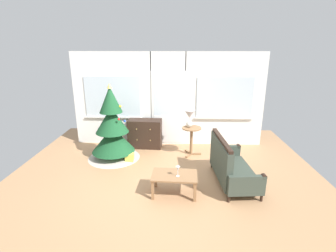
% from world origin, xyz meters
% --- Properties ---
extents(ground_plane, '(6.76, 6.76, 0.00)m').
position_xyz_m(ground_plane, '(0.00, 0.00, 0.00)').
color(ground_plane, '#AD7F56').
extents(back_wall_with_door, '(5.20, 0.14, 2.55)m').
position_xyz_m(back_wall_with_door, '(0.00, 2.08, 1.28)').
color(back_wall_with_door, white).
rests_on(back_wall_with_door, ground).
extents(christmas_tree, '(1.28, 1.28, 1.86)m').
position_xyz_m(christmas_tree, '(-1.32, 1.05, 0.70)').
color(christmas_tree, '#4C331E').
rests_on(christmas_tree, ground).
extents(dresser_cabinet, '(0.92, 0.48, 0.78)m').
position_xyz_m(dresser_cabinet, '(-0.63, 1.79, 0.39)').
color(dresser_cabinet, black).
rests_on(dresser_cabinet, ground).
extents(settee_sofa, '(0.83, 1.55, 0.96)m').
position_xyz_m(settee_sofa, '(1.31, -0.07, 0.38)').
color(settee_sofa, black).
rests_on(settee_sofa, ground).
extents(side_table, '(0.50, 0.48, 0.73)m').
position_xyz_m(side_table, '(0.62, 1.31, 0.51)').
color(side_table, '#8E6642').
rests_on(side_table, ground).
extents(table_lamp, '(0.28, 0.28, 0.44)m').
position_xyz_m(table_lamp, '(0.56, 1.35, 1.01)').
color(table_lamp, silver).
rests_on(table_lamp, side_table).
extents(coffee_table, '(0.86, 0.56, 0.40)m').
position_xyz_m(coffee_table, '(0.21, -0.54, 0.34)').
color(coffee_table, '#8E6642').
rests_on(coffee_table, ground).
extents(wine_glass, '(0.08, 0.08, 0.20)m').
position_xyz_m(wine_glass, '(0.27, -0.59, 0.54)').
color(wine_glass, silver).
rests_on(wine_glass, coffee_table).
extents(gift_box, '(0.20, 0.18, 0.20)m').
position_xyz_m(gift_box, '(-0.89, 0.85, 0.10)').
color(gift_box, '#D8C64C').
rests_on(gift_box, ground).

